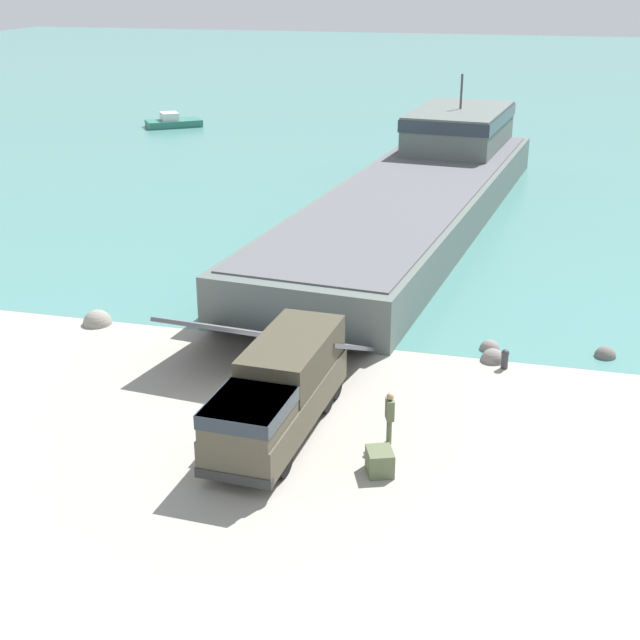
# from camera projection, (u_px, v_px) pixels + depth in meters

# --- Properties ---
(ground_plane) EXTENTS (240.00, 240.00, 0.00)m
(ground_plane) POSITION_uv_depth(u_px,v_px,m) (255.00, 411.00, 31.08)
(ground_plane) COLOR #9E998E
(water_surface) EXTENTS (240.00, 180.00, 0.01)m
(water_surface) POSITION_uv_depth(u_px,v_px,m) (484.00, 83.00, 117.85)
(water_surface) COLOR #477F7A
(water_surface) RESTS_ON ground_plane
(landing_craft) EXTENTS (12.39, 43.28, 7.45)m
(landing_craft) POSITION_uv_depth(u_px,v_px,m) (423.00, 185.00, 55.14)
(landing_craft) COLOR #56605B
(landing_craft) RESTS_ON ground_plane
(military_truck) EXTENTS (2.81, 8.14, 2.87)m
(military_truck) POSITION_uv_depth(u_px,v_px,m) (279.00, 391.00, 29.13)
(military_truck) COLOR #4C4738
(military_truck) RESTS_ON ground_plane
(soldier_on_ramp) EXTENTS (0.38, 0.50, 1.81)m
(soldier_on_ramp) POSITION_uv_depth(u_px,v_px,m) (390.00, 414.00, 28.62)
(soldier_on_ramp) COLOR #566042
(soldier_on_ramp) RESTS_ON ground_plane
(moored_boat_a) EXTENTS (5.68, 5.04, 1.38)m
(moored_boat_a) POSITION_uv_depth(u_px,v_px,m) (173.00, 122.00, 85.69)
(moored_boat_a) COLOR #2D7060
(moored_boat_a) RESTS_ON ground_plane
(mooring_bollard) EXTENTS (0.31, 0.31, 0.79)m
(mooring_bollard) POSITION_uv_depth(u_px,v_px,m) (505.00, 358.00, 34.23)
(mooring_bollard) COLOR #333338
(mooring_bollard) RESTS_ON ground_plane
(cargo_crate) EXTENTS (1.05, 1.14, 0.77)m
(cargo_crate) POSITION_uv_depth(u_px,v_px,m) (380.00, 462.00, 27.18)
(cargo_crate) COLOR #566042
(cargo_crate) RESTS_ON ground_plane
(shoreline_rock_a) EXTENTS (0.86, 0.86, 0.86)m
(shoreline_rock_a) POSITION_uv_depth(u_px,v_px,m) (605.00, 357.00, 35.40)
(shoreline_rock_a) COLOR #66605B
(shoreline_rock_a) RESTS_ON ground_plane
(shoreline_rock_b) EXTENTS (0.98, 0.98, 0.98)m
(shoreline_rock_b) POSITION_uv_depth(u_px,v_px,m) (493.00, 361.00, 35.05)
(shoreline_rock_b) COLOR gray
(shoreline_rock_b) RESTS_ON ground_plane
(shoreline_rock_c) EXTENTS (1.26, 1.26, 1.26)m
(shoreline_rock_c) POSITION_uv_depth(u_px,v_px,m) (98.00, 324.00, 38.64)
(shoreline_rock_c) COLOR gray
(shoreline_rock_c) RESTS_ON ground_plane
(shoreline_rock_d) EXTENTS (0.82, 0.82, 0.82)m
(shoreline_rock_d) POSITION_uv_depth(u_px,v_px,m) (489.00, 349.00, 36.07)
(shoreline_rock_d) COLOR gray
(shoreline_rock_d) RESTS_ON ground_plane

